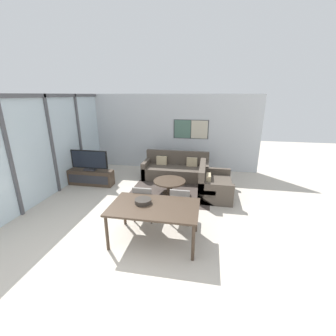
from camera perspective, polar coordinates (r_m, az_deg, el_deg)
The scene contains 13 objects.
ground_plane at distance 4.17m, azimuth -15.54°, elevation -24.41°, with size 24.00×24.00×0.00m, color beige.
wall_back at distance 8.63m, azimuth 0.19°, elevation 9.03°, with size 6.73×0.09×2.80m.
window_wall_left at distance 7.18m, azimuth -27.68°, elevation 6.13°, with size 0.07×5.68×2.80m.
area_rug at distance 6.69m, azimuth 0.38°, elevation -6.32°, with size 2.36×1.73×0.01m.
tv_console at distance 7.62m, azimuth -18.93°, elevation -2.26°, with size 1.44×0.40×0.49m.
television at distance 7.45m, azimuth -19.37°, elevation 1.83°, with size 1.20×0.20×0.65m.
sofa_main at distance 7.79m, azimuth 2.07°, elevation -0.49°, with size 2.21×0.92×0.89m.
sofa_side at distance 6.60m, azimuth 11.10°, elevation -4.38°, with size 0.92×1.45×0.89m.
coffee_table at distance 6.57m, azimuth 0.39°, elevation -3.99°, with size 0.93×0.93×0.40m.
dining_table at distance 4.38m, azimuth -3.53°, elevation -10.43°, with size 1.70×1.01×0.75m.
dining_chair_left at distance 5.16m, azimuth -6.14°, elevation -8.16°, with size 0.46×0.46×0.85m.
dining_chair_centre at distance 5.04m, azimuth 3.15°, elevation -8.74°, with size 0.46×0.46×0.85m.
fruit_bowl at distance 4.46m, azimuth -6.36°, elevation -8.30°, with size 0.33×0.33×0.08m.
Camera 1 is at (1.53, -2.70, 2.78)m, focal length 24.00 mm.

